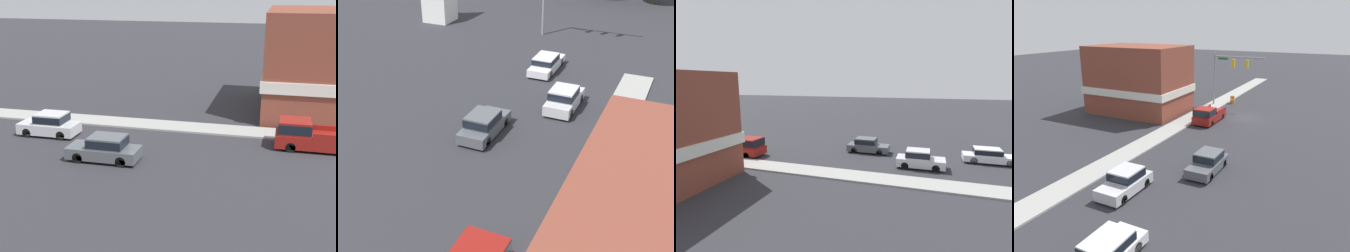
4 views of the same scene
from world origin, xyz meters
The scene contains 6 objects.
ground_plane centered at (0.00, 0.00, 0.00)m, with size 200.00×200.00×0.00m, color #2D2D33.
sidewalk_curb centered at (5.70, 0.00, 0.07)m, with size 2.40×60.00×0.14m.
car_lead centered at (-2.01, 16.27, 0.82)m, with size 1.88×4.46×1.58m.
car_oncoming centered at (1.65, 21.92, 0.85)m, with size 1.90×4.21×1.65m.
car_second_ahead centered at (-1.86, 28.16, 0.75)m, with size 1.83×4.84×1.43m.
pickup_truck_parked centered at (3.23, 4.11, 0.94)m, with size 2.13×5.36×1.92m.
Camera 3 is at (25.38, 22.56, 7.72)m, focal length 28.00 mm.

